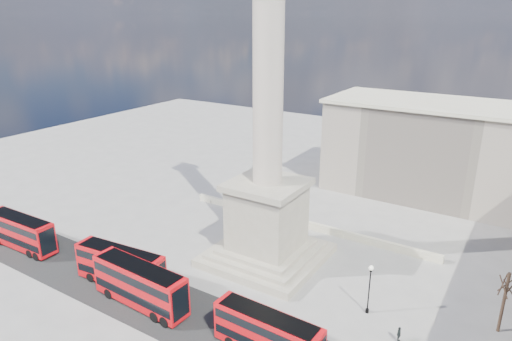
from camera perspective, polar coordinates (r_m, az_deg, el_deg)
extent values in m
plane|color=gray|center=(57.74, -1.30, -12.99)|extent=(180.00, 180.00, 0.00)
cube|color=#272727|center=(48.70, -3.01, -19.92)|extent=(120.00, 9.00, 0.01)
cube|color=#A29A87|center=(61.11, 1.34, -10.49)|extent=(14.00, 14.00, 1.00)
cube|color=#A29A87|center=(60.75, 1.34, -9.88)|extent=(12.00, 12.00, 0.50)
cube|color=#A29A87|center=(60.51, 1.35, -9.46)|extent=(10.00, 10.00, 0.50)
cube|color=#A29A87|center=(58.60, 1.38, -5.81)|extent=(8.00, 8.00, 8.00)
cube|color=#A29A87|center=(56.90, 1.42, -1.78)|extent=(9.00, 9.00, 0.80)
cylinder|color=#BCAC9C|center=(53.28, 1.57, 16.00)|extent=(3.60, 3.60, 34.00)
cube|color=beige|center=(69.70, 6.05, -6.64)|extent=(40.00, 0.60, 1.10)
cube|color=#C0B29E|center=(84.08, 26.15, 1.43)|extent=(50.00, 16.00, 16.00)
cube|color=beige|center=(82.24, 26.98, 6.94)|extent=(51.00, 17.00, 0.60)
cube|color=red|center=(57.01, -16.58, -11.40)|extent=(11.73, 3.75, 4.25)
cube|color=black|center=(57.39, -16.50, -12.06)|extent=(11.28, 3.76, 0.94)
cube|color=black|center=(56.46, -16.68, -10.41)|extent=(11.28, 3.76, 0.94)
cube|color=black|center=(55.98, -16.78, -9.49)|extent=(10.56, 3.38, 0.06)
cylinder|color=black|center=(60.37, -19.12, -11.97)|extent=(1.42, 2.84, 1.15)
cylinder|color=black|center=(56.06, -13.89, -13.98)|extent=(1.42, 2.84, 1.15)
cylinder|color=black|center=(55.28, -12.76, -14.40)|extent=(1.42, 2.84, 1.15)
cube|color=red|center=(52.82, -14.29, -13.63)|extent=(12.20, 3.20, 4.46)
cube|color=black|center=(53.25, -14.22, -14.36)|extent=(11.72, 3.24, 0.99)
cube|color=black|center=(52.20, -14.40, -12.54)|extent=(11.72, 3.24, 0.99)
cube|color=black|center=(51.66, -14.50, -11.52)|extent=(10.98, 2.88, 0.07)
cylinder|color=black|center=(56.57, -16.90, -13.92)|extent=(1.32, 2.91, 1.21)
cylinder|color=black|center=(51.79, -11.50, -16.81)|extent=(1.32, 2.91, 1.21)
cylinder|color=black|center=(50.92, -10.30, -17.42)|extent=(1.32, 2.91, 1.21)
cube|color=red|center=(45.17, 1.47, -19.70)|extent=(10.90, 2.74, 3.99)
cube|color=black|center=(45.62, 1.46, -20.40)|extent=(10.47, 2.79, 0.89)
cube|color=black|center=(44.52, 1.48, -18.63)|extent=(10.47, 2.79, 0.89)
cube|color=black|center=(43.94, 1.49, -17.63)|extent=(9.81, 2.46, 0.06)
cylinder|color=black|center=(47.88, -2.39, -19.88)|extent=(1.15, 2.61, 1.08)
cube|color=red|center=(70.37, -27.31, -6.81)|extent=(11.58, 2.95, 4.24)
cube|color=black|center=(70.68, -27.22, -7.36)|extent=(11.12, 2.99, 0.94)
cube|color=black|center=(69.93, -27.45, -5.97)|extent=(11.12, 2.99, 0.94)
cube|color=black|center=(69.54, -27.58, -5.20)|extent=(10.42, 2.65, 0.06)
cylinder|color=black|center=(74.19, -28.70, -7.37)|extent=(1.23, 2.77, 1.15)
cylinder|color=black|center=(68.64, -25.60, -8.95)|extent=(1.23, 2.77, 1.15)
cylinder|color=black|center=(67.58, -24.93, -9.29)|extent=(1.23, 2.77, 1.15)
cylinder|color=black|center=(52.88, 13.72, -16.67)|extent=(0.39, 0.39, 0.44)
cylinder|color=black|center=(51.53, 13.93, -14.47)|extent=(0.14, 0.14, 5.28)
cylinder|color=black|center=(50.19, 14.17, -12.04)|extent=(0.26, 0.26, 0.26)
sphere|color=silver|center=(50.03, 14.20, -11.73)|extent=(0.49, 0.49, 0.49)
cylinder|color=#332319|center=(53.22, 28.54, -14.31)|extent=(0.31, 0.31, 6.78)
imported|color=black|center=(49.49, 17.44, -18.96)|extent=(0.72, 1.06, 1.66)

